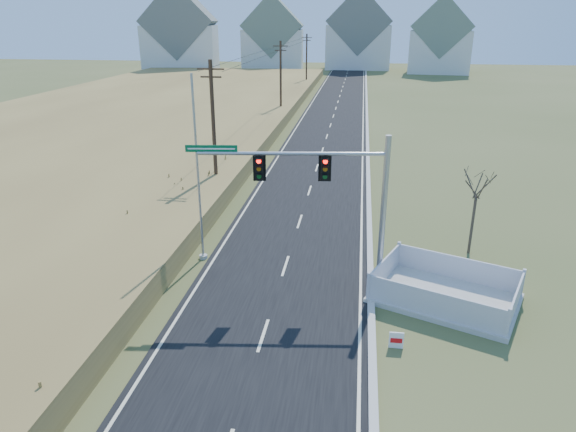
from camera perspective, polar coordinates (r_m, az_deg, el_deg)
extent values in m
plane|color=#465026|center=(22.02, -1.81, -10.32)|extent=(260.00, 260.00, 0.00)
cube|color=black|center=(69.53, 5.25, 11.55)|extent=(8.00, 180.00, 0.06)
cube|color=#B2AFA8|center=(69.45, 8.74, 11.43)|extent=(0.30, 180.00, 0.18)
cube|color=#9D8546|center=(65.45, -17.10, 10.68)|extent=(38.00, 110.00, 1.30)
cylinder|color=#422D1E|center=(35.59, -8.26, 9.59)|extent=(0.26, 0.26, 9.00)
cube|color=#422D1E|center=(35.03, -8.61, 15.85)|extent=(1.80, 0.10, 0.10)
cube|color=#422D1E|center=(35.08, -8.56, 15.03)|extent=(1.40, 0.10, 0.10)
cylinder|color=#422D1E|center=(64.63, -0.82, 14.91)|extent=(0.26, 0.26, 9.00)
cube|color=#422D1E|center=(64.32, -0.84, 18.37)|extent=(1.80, 0.10, 0.10)
cube|color=#422D1E|center=(64.35, -0.83, 17.92)|extent=(1.40, 0.10, 0.10)
cylinder|color=#422D1E|center=(94.27, 2.07, 16.85)|extent=(0.26, 0.26, 9.00)
cube|color=#422D1E|center=(94.06, 2.10, 19.22)|extent=(1.80, 0.10, 0.10)
cube|color=#422D1E|center=(94.08, 2.10, 18.92)|extent=(1.40, 0.10, 0.10)
cube|color=silver|center=(125.65, -11.80, 17.74)|extent=(17.38, 13.12, 10.00)
cube|color=slate|center=(125.48, -12.01, 20.42)|extent=(17.69, 13.38, 16.29)
cube|color=silver|center=(128.47, -1.67, 17.99)|extent=(14.66, 10.95, 9.00)
cube|color=slate|center=(128.29, -1.70, 20.40)|extent=(14.93, 11.17, 14.26)
cube|color=silver|center=(130.67, 7.77, 18.09)|extent=(15.00, 10.00, 10.00)
cube|color=slate|center=(130.51, 7.91, 20.67)|extent=(15.27, 10.20, 15.27)
cube|color=silver|center=(123.83, 16.45, 17.07)|extent=(13.87, 10.31, 9.00)
cube|color=slate|center=(123.65, 16.72, 19.56)|extent=(14.12, 10.51, 13.24)
cylinder|color=#9EA0A5|center=(24.16, 9.99, -7.33)|extent=(0.60, 0.60, 0.20)
cylinder|color=#9EA0A5|center=(22.76, 10.53, 0.20)|extent=(0.26, 0.26, 6.98)
cylinder|color=#9EA0A5|center=(21.64, 0.46, 6.95)|extent=(7.94, 1.11, 0.16)
cube|color=black|center=(21.83, 4.13, 5.32)|extent=(0.37, 0.32, 1.05)
cube|color=black|center=(21.86, -3.22, 5.36)|extent=(0.37, 0.32, 1.05)
cube|color=#05582E|center=(21.89, -8.52, 7.42)|extent=(2.18, 0.30, 0.30)
cube|color=#B7B5AD|center=(23.57, 16.97, -8.74)|extent=(6.99, 6.00, 0.22)
cube|color=silver|center=(21.65, 15.88, -9.39)|extent=(5.18, 2.25, 1.12)
cube|color=silver|center=(24.89, 18.25, -5.49)|extent=(5.18, 2.25, 1.12)
cube|color=silver|center=(23.91, 10.67, -5.85)|extent=(1.53, 3.46, 1.12)
cube|color=silver|center=(22.91, 23.96, -8.72)|extent=(1.53, 3.46, 1.12)
cube|color=white|center=(19.92, 11.94, -13.35)|extent=(0.54, 0.05, 0.67)
cube|color=red|center=(19.90, 11.94, -13.40)|extent=(0.43, 0.02, 0.19)
cylinder|color=#B7B5AD|center=(26.66, -9.39, -4.47)|extent=(0.41, 0.41, 0.18)
cylinder|color=#9EA0A5|center=(25.07, -10.00, 4.85)|extent=(0.11, 0.11, 9.19)
cylinder|color=#4C3F33|center=(27.95, 19.78, -0.95)|extent=(0.14, 0.14, 3.15)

